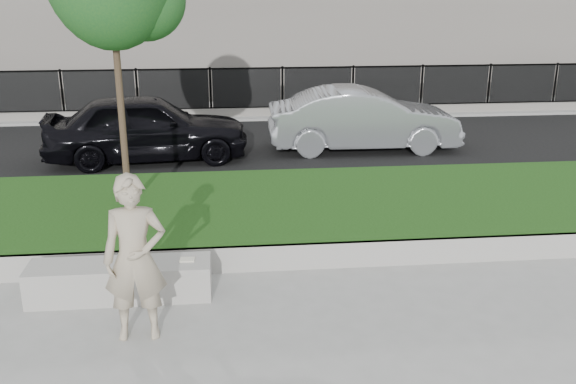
{
  "coord_description": "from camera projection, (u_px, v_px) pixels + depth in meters",
  "views": [
    {
      "loc": [
        -0.23,
        -7.64,
        4.11
      ],
      "look_at": [
        0.67,
        1.2,
        1.17
      ],
      "focal_mm": 40.0,
      "sensor_mm": 36.0,
      "label": 1
    }
  ],
  "objects": [
    {
      "name": "iron_fence",
      "position": [
        231.0,
        102.0,
        19.69
      ],
      "size": [
        32.0,
        0.3,
        1.5
      ],
      "color": "slate",
      "rests_on": "far_pavement"
    },
    {
      "name": "car_silver",
      "position": [
        363.0,
        119.0,
        15.97
      ],
      "size": [
        4.72,
        1.71,
        1.55
      ],
      "primitive_type": "imported",
      "rotation": [
        0.0,
        0.0,
        1.55
      ],
      "color": "#919499",
      "rests_on": "street"
    },
    {
      "name": "car_dark",
      "position": [
        147.0,
        127.0,
        15.0
      ],
      "size": [
        4.85,
        2.36,
        1.6
      ],
      "primitive_type": "imported",
      "rotation": [
        0.0,
        0.0,
        1.67
      ],
      "color": "black",
      "rests_on": "street"
    },
    {
      "name": "grass_bank",
      "position": [
        240.0,
        213.0,
        11.3
      ],
      "size": [
        34.0,
        4.0,
        0.4
      ],
      "primitive_type": "cube",
      "color": "#16370D",
      "rests_on": "ground"
    },
    {
      "name": "grass_kerb",
      "position": [
        244.0,
        259.0,
        9.45
      ],
      "size": [
        34.0,
        0.08,
        0.4
      ],
      "primitive_type": "cube",
      "color": "#98958F",
      "rests_on": "ground"
    },
    {
      "name": "man",
      "position": [
        135.0,
        259.0,
        7.49
      ],
      "size": [
        0.76,
        0.52,
        2.03
      ],
      "primitive_type": "imported",
      "rotation": [
        0.0,
        0.0,
        0.05
      ],
      "color": "tan",
      "rests_on": "ground"
    },
    {
      "name": "far_pavement",
      "position": [
        231.0,
        111.0,
        20.79
      ],
      "size": [
        34.0,
        3.0,
        0.12
      ],
      "primitive_type": "cube",
      "color": "gray",
      "rests_on": "ground"
    },
    {
      "name": "ground",
      "position": [
        247.0,
        305.0,
        8.53
      ],
      "size": [
        90.0,
        90.0,
        0.0
      ],
      "primitive_type": "plane",
      "color": "gray",
      "rests_on": "ground"
    },
    {
      "name": "book",
      "position": [
        187.0,
        260.0,
        8.69
      ],
      "size": [
        0.21,
        0.16,
        0.02
      ],
      "primitive_type": "cube",
      "rotation": [
        0.0,
        0.0,
        -0.07
      ],
      "color": "silver",
      "rests_on": "stone_bench"
    },
    {
      "name": "stone_bench",
      "position": [
        120.0,
        280.0,
        8.67
      ],
      "size": [
        2.43,
        0.61,
        0.5
      ],
      "primitive_type": "cube",
      "color": "#98958F",
      "rests_on": "ground"
    },
    {
      "name": "street",
      "position": [
        234.0,
        147.0,
        16.55
      ],
      "size": [
        34.0,
        7.0,
        0.04
      ],
      "primitive_type": "cube",
      "color": "black",
      "rests_on": "ground"
    }
  ]
}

